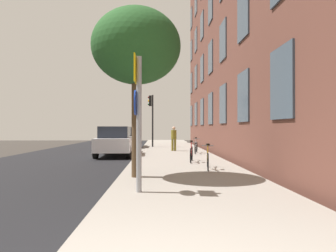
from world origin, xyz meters
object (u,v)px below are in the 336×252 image
(bicycle_2, at_px, (196,147))
(pedestrian_0, at_px, (174,137))
(bicycle_1, at_px, (191,153))
(traffic_light, at_px, (151,111))
(bicycle_0, at_px, (208,159))
(sign_post, at_px, (138,112))
(tree_near, at_px, (136,48))
(car_0, at_px, (116,141))
(car_1, at_px, (128,137))

(bicycle_2, bearing_deg, pedestrian_0, 122.33)
(bicycle_1, bearing_deg, pedestrian_0, 93.87)
(traffic_light, relative_size, bicycle_0, 2.41)
(bicycle_2, xyz_separation_m, pedestrian_0, (-1.17, 1.84, 0.52))
(bicycle_1, distance_m, pedestrian_0, 6.22)
(sign_post, xyz_separation_m, tree_near, (-0.18, 2.09, 2.00))
(pedestrian_0, bearing_deg, car_0, -145.28)
(pedestrian_0, relative_size, car_0, 0.35)
(bicycle_0, height_order, car_1, car_1)
(bicycle_0, bearing_deg, car_0, 123.69)
(bicycle_2, height_order, car_1, car_1)
(sign_post, height_order, car_0, sign_post)
(traffic_light, bearing_deg, sign_post, -89.83)
(car_0, bearing_deg, car_1, 89.55)
(traffic_light, distance_m, tree_near, 14.14)
(sign_post, bearing_deg, car_0, 100.73)
(traffic_light, distance_m, bicycle_1, 10.69)
(sign_post, height_order, pedestrian_0, sign_post)
(sign_post, height_order, bicycle_2, sign_post)
(tree_near, height_order, car_0, tree_near)
(sign_post, distance_m, car_1, 16.22)
(car_0, distance_m, car_1, 6.26)
(tree_near, relative_size, bicycle_2, 2.98)
(tree_near, relative_size, car_0, 1.15)
(tree_near, xyz_separation_m, bicycle_0, (2.38, 1.65, -3.44))
(sign_post, xyz_separation_m, bicycle_1, (1.86, 5.94, -1.44))
(bicycle_1, bearing_deg, sign_post, -107.42)
(bicycle_2, bearing_deg, sign_post, -104.25)
(pedestrian_0, bearing_deg, sign_post, -96.80)
(bicycle_1, bearing_deg, car_0, 133.79)
(traffic_light, relative_size, car_0, 0.92)
(pedestrian_0, distance_m, car_0, 4.03)
(tree_near, bearing_deg, traffic_light, 89.44)
(car_0, bearing_deg, bicycle_1, -46.21)
(tree_near, distance_m, bicycle_2, 9.31)
(bicycle_1, bearing_deg, tree_near, -118.02)
(bicycle_0, xyz_separation_m, car_1, (-4.01, 12.34, 0.38))
(pedestrian_0, bearing_deg, traffic_light, 110.15)
(sign_post, height_order, bicycle_1, sign_post)
(car_0, bearing_deg, sign_post, -79.27)
(bicycle_1, height_order, car_0, car_0)
(traffic_light, bearing_deg, tree_near, -90.56)
(sign_post, distance_m, bicycle_1, 6.39)
(traffic_light, bearing_deg, bicycle_0, -79.80)
(bicycle_1, relative_size, pedestrian_0, 1.06)
(bicycle_1, bearing_deg, bicycle_0, -81.48)
(tree_near, xyz_separation_m, bicycle_2, (2.80, 8.19, -3.44))
(sign_post, distance_m, bicycle_0, 4.57)
(traffic_light, relative_size, bicycle_1, 2.43)
(traffic_light, xyz_separation_m, car_0, (-1.82, -6.36, -1.97))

